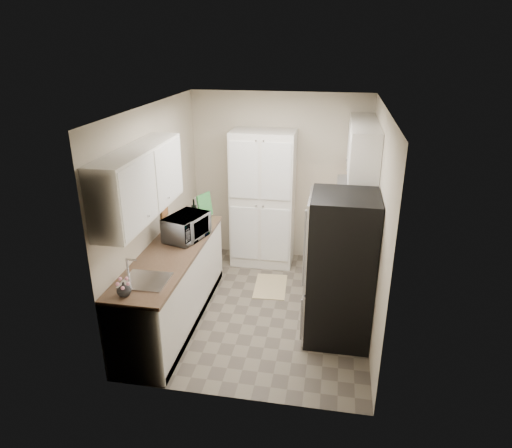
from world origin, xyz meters
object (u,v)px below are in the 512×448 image
Objects in this scene: pantry_cabinet at (263,199)px; refrigerator at (341,269)px; toaster_oven at (347,205)px; electric_range at (342,266)px; microwave at (186,227)px; wine_bottle at (194,212)px.

refrigerator is at bearing -56.54° from pantry_cabinet.
refrigerator is at bearing -112.76° from toaster_oven.
microwave is (-1.88, -0.45, 0.59)m from electric_range.
wine_bottle is at bearing 155.42° from refrigerator.
refrigerator is 3.13× the size of microwave.
pantry_cabinet is 1.15m from wine_bottle.
wine_bottle is (-0.78, -0.85, 0.06)m from pantry_cabinet.
microwave is at bearing -166.46° from electric_range.
pantry_cabinet is 6.92× the size of wine_bottle.
microwave is 1.60× the size of toaster_oven.
pantry_cabinet is 2.07m from refrigerator.
pantry_cabinet reaches higher than refrigerator.
pantry_cabinet reaches higher than toaster_oven.
microwave is (-1.85, 0.35, 0.22)m from refrigerator.
electric_range is 2.04m from wine_bottle.
wine_bottle is 2.14m from toaster_oven.
refrigerator reaches higher than electric_range.
pantry_cabinet is at bearing 47.37° from wine_bottle.
electric_range is at bearing 87.52° from refrigerator.
refrigerator is 5.02× the size of toaster_oven.
electric_range is at bearing -2.29° from wine_bottle.
toaster_oven is (1.21, -0.07, 0.02)m from pantry_cabinet.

